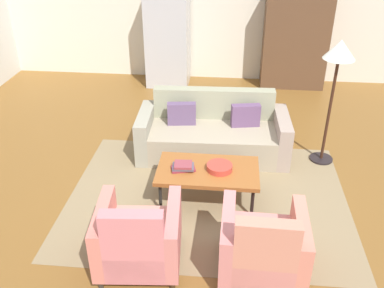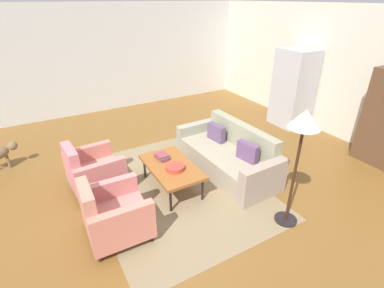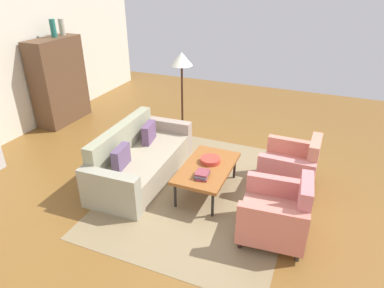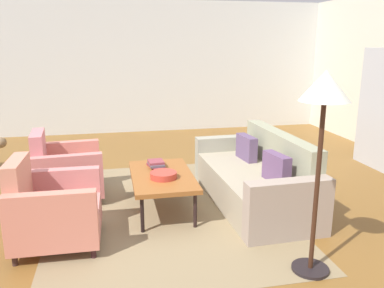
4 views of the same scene
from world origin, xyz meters
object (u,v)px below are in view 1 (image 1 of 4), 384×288
(couch, at_px, (213,133))
(floor_lamp, at_px, (338,62))
(armchair_left, at_px, (138,240))
(fruit_bowl, at_px, (219,167))
(armchair_right, at_px, (263,249))
(cabinet, at_px, (295,41))
(coffee_table, at_px, (208,172))
(refrigerator, at_px, (168,37))
(book_stack, at_px, (183,167))

(couch, relative_size, floor_lamp, 1.24)
(armchair_left, relative_size, fruit_bowl, 2.90)
(armchair_right, distance_m, cabinet, 5.17)
(coffee_table, xyz_separation_m, floor_lamp, (1.54, 1.09, 1.04))
(couch, distance_m, refrigerator, 2.89)
(book_stack, distance_m, cabinet, 4.31)
(armchair_right, bearing_deg, cabinet, 82.16)
(cabinet, bearing_deg, armchair_right, -98.86)
(floor_lamp, bearing_deg, couch, 176.28)
(armchair_right, bearing_deg, couch, 105.36)
(couch, distance_m, floor_lamp, 1.93)
(refrigerator, relative_size, floor_lamp, 1.08)
(armchair_left, height_order, cabinet, cabinet)
(coffee_table, xyz_separation_m, fruit_bowl, (0.14, -0.00, 0.07))
(fruit_bowl, relative_size, cabinet, 0.17)
(book_stack, bearing_deg, armchair_left, -105.12)
(cabinet, bearing_deg, armchair_left, -111.35)
(coffee_table, distance_m, cabinet, 4.18)
(couch, distance_m, cabinet, 3.12)
(couch, xyz_separation_m, fruit_bowl, (0.14, -1.19, 0.19))
(couch, height_order, book_stack, couch)
(armchair_right, distance_m, refrigerator, 5.27)
(floor_lamp, bearing_deg, fruit_bowl, -142.36)
(coffee_table, xyz_separation_m, refrigerator, (-1.03, 3.81, 0.52))
(armchair_right, bearing_deg, fruit_bowl, 112.67)
(armchair_left, xyz_separation_m, armchair_right, (1.19, -0.00, 0.00))
(fruit_bowl, xyz_separation_m, book_stack, (-0.42, -0.04, 0.00))
(couch, relative_size, fruit_bowl, 7.02)
(coffee_table, relative_size, cabinet, 0.67)
(book_stack, distance_m, refrigerator, 3.94)
(cabinet, relative_size, refrigerator, 0.97)
(armchair_left, distance_m, book_stack, 1.18)
(fruit_bowl, height_order, floor_lamp, floor_lamp)
(armchair_left, relative_size, book_stack, 2.90)
(armchair_left, xyz_separation_m, cabinet, (1.98, 5.08, 0.56))
(fruit_bowl, bearing_deg, coffee_table, 180.00)
(couch, xyz_separation_m, coffee_table, (0.00, -1.19, 0.12))
(cabinet, xyz_separation_m, refrigerator, (-2.42, -0.10, 0.03))
(armchair_left, bearing_deg, coffee_table, 58.23)
(fruit_bowl, relative_size, refrigerator, 0.16)
(book_stack, relative_size, refrigerator, 0.16)
(armchair_right, xyz_separation_m, cabinet, (0.79, 5.08, 0.56))
(refrigerator, xyz_separation_m, floor_lamp, (2.58, -2.72, 0.52))
(refrigerator, bearing_deg, cabinet, 2.47)
(fruit_bowl, bearing_deg, book_stack, -175.25)
(coffee_table, bearing_deg, armchair_left, -117.01)
(book_stack, bearing_deg, floor_lamp, 31.46)
(cabinet, bearing_deg, book_stack, -113.04)
(fruit_bowl, bearing_deg, couch, 96.68)
(couch, height_order, armchair_left, armchair_left)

